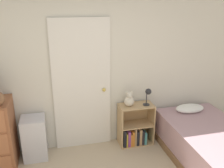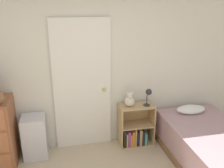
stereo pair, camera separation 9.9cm
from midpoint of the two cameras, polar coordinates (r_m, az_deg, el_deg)
wall_back at (r=3.83m, az=-5.92°, el=3.40°), size 10.00×0.06×2.55m
door_closed at (r=3.85m, az=-6.08°, el=-0.42°), size 0.88×0.09×2.05m
storage_bin at (r=3.99m, az=-16.55°, el=-11.48°), size 0.35×0.34×0.65m
bookshelf at (r=4.19m, az=5.90°, el=-10.40°), size 0.55×0.31×0.68m
teddy_bear at (r=3.93m, az=4.74°, el=-3.68°), size 0.16×0.16×0.24m
desk_lamp at (r=3.95m, az=9.04°, el=-2.25°), size 0.12×0.12×0.28m
bed at (r=4.00m, az=22.45°, el=-13.24°), size 1.07×1.83×0.63m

